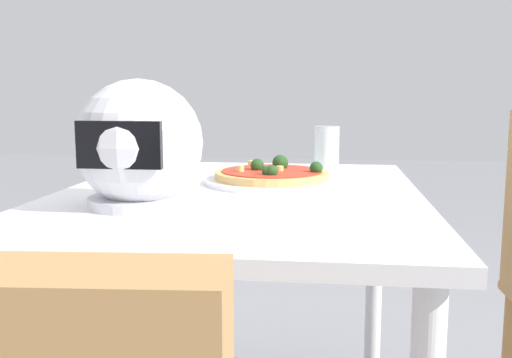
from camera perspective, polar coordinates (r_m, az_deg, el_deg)
The scene contains 5 objects.
dining_table at distance 1.35m, azimuth -1.68°, elevation -4.96°, with size 0.82×1.08×0.72m.
pizza_plate at distance 1.44m, azimuth 1.56°, elevation -0.21°, with size 0.33×0.33×0.01m, color white.
pizza at distance 1.44m, azimuth 1.62°, elevation 0.52°, with size 0.28×0.28×0.05m.
motorcycle_helmet at distance 1.17m, azimuth -11.38°, elevation 3.18°, with size 0.25×0.25×0.25m.
drinking_glass at distance 1.66m, azimuth 6.93°, elevation 2.90°, with size 0.07×0.07×0.13m, color silver.
Camera 1 is at (-0.20, 1.30, 0.94)m, focal length 40.90 mm.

